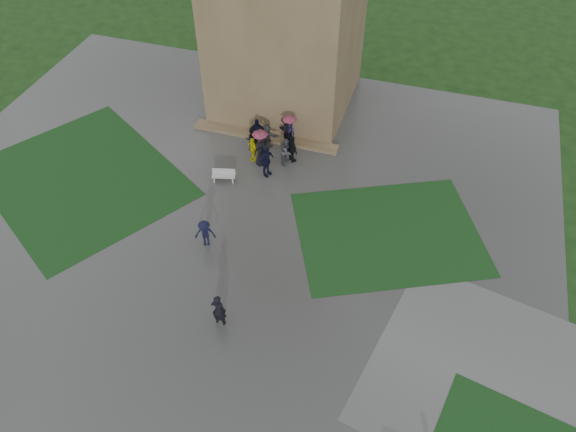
% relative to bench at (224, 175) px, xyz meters
% --- Properties ---
extents(ground, '(120.00, 120.00, 0.00)m').
position_rel_bench_xyz_m(ground, '(0.92, -6.26, -0.40)').
color(ground, black).
extents(plaza, '(34.00, 34.00, 0.02)m').
position_rel_bench_xyz_m(plaza, '(0.92, -4.26, -0.39)').
color(plaza, '#373735').
rests_on(plaza, ground).
extents(lawn_inset_left, '(14.10, 13.46, 0.01)m').
position_rel_bench_xyz_m(lawn_inset_left, '(-7.58, -2.26, -0.38)').
color(lawn_inset_left, black).
rests_on(lawn_inset_left, plaza).
extents(lawn_inset_right, '(11.12, 10.15, 0.01)m').
position_rel_bench_xyz_m(lawn_inset_right, '(9.42, -1.26, -0.38)').
color(lawn_inset_right, black).
rests_on(lawn_inset_right, plaza).
extents(tower_plinth, '(9.00, 0.80, 0.22)m').
position_rel_bench_xyz_m(tower_plinth, '(0.92, 4.34, -0.27)').
color(tower_plinth, brown).
rests_on(tower_plinth, plaza).
extents(bench, '(1.34, 0.70, 0.74)m').
position_rel_bench_xyz_m(bench, '(0.00, 0.00, 0.00)').
color(bench, '#B4B5B0').
rests_on(bench, plaza).
extents(visitor_cluster, '(3.56, 4.16, 2.40)m').
position_rel_bench_xyz_m(visitor_cluster, '(2.02, 2.91, 0.67)').
color(visitor_cluster, black).
rests_on(visitor_cluster, plaza).
extents(pedestrian_mid, '(1.13, 0.83, 1.57)m').
position_rel_bench_xyz_m(pedestrian_mid, '(0.96, -4.69, 0.40)').
color(pedestrian_mid, black).
rests_on(pedestrian_mid, plaza).
extents(pedestrian_near, '(0.68, 0.45, 1.84)m').
position_rel_bench_xyz_m(pedestrian_near, '(3.36, -8.75, 0.54)').
color(pedestrian_near, black).
rests_on(pedestrian_near, plaza).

